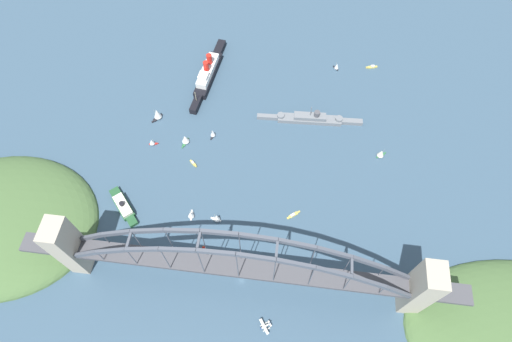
{
  "coord_description": "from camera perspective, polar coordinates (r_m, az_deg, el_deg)",
  "views": [
    {
      "loc": [
        18.71,
        -73.59,
        268.68
      ],
      "look_at": [
        0.0,
        78.98,
        8.0
      ],
      "focal_mm": 28.93,
      "sensor_mm": 36.0,
      "label": 1
    }
  ],
  "objects": [
    {
      "name": "small_boat_8",
      "position": [
        380.7,
        11.1,
        14.04
      ],
      "size": [
        5.4,
        5.83,
        7.28
      ],
      "color": "black",
      "rests_on": "ground"
    },
    {
      "name": "small_boat_10",
      "position": [
        318.13,
        -8.67,
        1.06
      ],
      "size": [
        6.58,
        6.17,
        2.18
      ],
      "color": "gold",
      "rests_on": "ground"
    },
    {
      "name": "naval_cruiser",
      "position": [
        339.13,
        7.54,
        7.21
      ],
      "size": [
        85.48,
        10.93,
        17.26
      ],
      "color": "slate",
      "rests_on": "ground"
    },
    {
      "name": "small_boat_7",
      "position": [
        327.33,
        -9.76,
        4.39
      ],
      "size": [
        7.09,
        10.35,
        9.27
      ],
      "color": "#2D6B3D",
      "rests_on": "ground"
    },
    {
      "name": "small_boat_9",
      "position": [
        390.75,
        15.73,
        13.69
      ],
      "size": [
        10.33,
        3.83,
        2.47
      ],
      "color": "gold",
      "rests_on": "ground"
    },
    {
      "name": "seaplane_taxiing_near_bridge",
      "position": [
        270.68,
        1.26,
        -20.69
      ],
      "size": [
        8.32,
        9.2,
        4.84
      ],
      "color": "#B7B7B2",
      "rests_on": "ground"
    },
    {
      "name": "small_boat_2",
      "position": [
        290.67,
        -5.46,
        -6.43
      ],
      "size": [
        7.94,
        5.19,
        9.62
      ],
      "color": "silver",
      "rests_on": "ground"
    },
    {
      "name": "small_boat_3",
      "position": [
        294.66,
        -9.01,
        -5.93
      ],
      "size": [
        4.94,
        8.2,
        8.39
      ],
      "color": "silver",
      "rests_on": "ground"
    },
    {
      "name": "small_boat_4",
      "position": [
        332.57,
        -14.2,
        3.91
      ],
      "size": [
        7.23,
        4.75,
        6.64
      ],
      "color": "#B2231E",
      "rests_on": "ground"
    },
    {
      "name": "small_boat_5",
      "position": [
        345.65,
        -13.52,
        7.72
      ],
      "size": [
        8.63,
        10.22,
        11.66
      ],
      "color": "black",
      "rests_on": "ground"
    },
    {
      "name": "ocean_liner",
      "position": [
        368.17,
        -6.63,
        13.35
      ],
      "size": [
        17.27,
        84.8,
        19.8
      ],
      "color": "black",
      "rests_on": "ground"
    },
    {
      "name": "small_boat_6",
      "position": [
        329.97,
        16.92,
        2.37
      ],
      "size": [
        8.41,
        7.5,
        8.43
      ],
      "color": "#2D6B3D",
      "rests_on": "ground"
    },
    {
      "name": "small_boat_0",
      "position": [
        328.22,
        -6.01,
        5.23
      ],
      "size": [
        4.86,
        7.13,
        8.32
      ],
      "color": "black",
      "rests_on": "ground"
    },
    {
      "name": "ground_plane",
      "position": [
        279.2,
        -2.04,
        -14.86
      ],
      "size": [
        1400.0,
        1400.0,
        0.0
      ],
      "primitive_type": "plane",
      "color": "#385166"
    },
    {
      "name": "small_boat_1",
      "position": [
        295.52,
        5.16,
        -6.07
      ],
      "size": [
        9.35,
        7.86,
        1.99
      ],
      "color": "gold",
      "rests_on": "ground"
    },
    {
      "name": "harbor_ferry_steamer",
      "position": [
        310.28,
        -17.88,
        -4.63
      ],
      "size": [
        27.77,
        30.18,
        7.9
      ],
      "color": "#23512D",
      "rests_on": "ground"
    },
    {
      "name": "harbor_arch_bridge",
      "position": [
        250.37,
        -2.26,
        -13.0
      ],
      "size": [
        271.0,
        16.45,
        68.24
      ],
      "color": "#ADA38E",
      "rests_on": "ground"
    },
    {
      "name": "channel_marker_buoy",
      "position": [
        287.13,
        -7.28,
        -10.36
      ],
      "size": [
        2.2,
        2.2,
        2.75
      ],
      "color": "red",
      "rests_on": "ground"
    }
  ]
}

